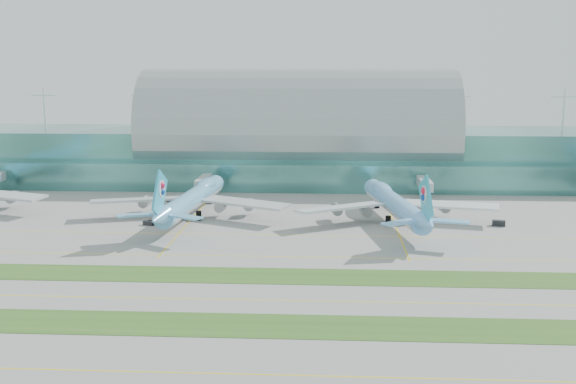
{
  "coord_description": "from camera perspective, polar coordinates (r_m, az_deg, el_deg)",
  "views": [
    {
      "loc": [
        11.36,
        -148.36,
        45.9
      ],
      "look_at": [
        0.0,
        55.0,
        9.0
      ],
      "focal_mm": 45.0,
      "sensor_mm": 36.0,
      "label": 1
    }
  ],
  "objects": [
    {
      "name": "ground",
      "position": [
        155.71,
        -1.14,
        -6.88
      ],
      "size": [
        700.0,
        700.0,
        0.0
      ],
      "primitive_type": "plane",
      "color": "gray",
      "rests_on": "ground"
    },
    {
      "name": "terminal",
      "position": [
        279.18,
        0.85,
        3.75
      ],
      "size": [
        340.0,
        69.1,
        36.0
      ],
      "color": "#3D7A75",
      "rests_on": "ground"
    },
    {
      "name": "grass_strip_near",
      "position": [
        129.3,
        -2.09,
        -10.51
      ],
      "size": [
        420.0,
        12.0,
        0.08
      ],
      "primitive_type": "cube",
      "color": "#2D591E",
      "rests_on": "ground"
    },
    {
      "name": "grass_strip_far",
      "position": [
        157.6,
        -1.08,
        -6.65
      ],
      "size": [
        420.0,
        12.0,
        0.08
      ],
      "primitive_type": "cube",
      "color": "#2D591E",
      "rests_on": "ground"
    },
    {
      "name": "taxiline_a",
      "position": [
        110.94,
        -3.06,
        -14.18
      ],
      "size": [
        420.0,
        0.35,
        0.01
      ],
      "primitive_type": "cube",
      "color": "yellow",
      "rests_on": "ground"
    },
    {
      "name": "taxiline_b",
      "position": [
        142.43,
        -1.57,
        -8.53
      ],
      "size": [
        420.0,
        0.35,
        0.01
      ],
      "primitive_type": "cube",
      "color": "yellow",
      "rests_on": "ground"
    },
    {
      "name": "taxiline_c",
      "position": [
        172.94,
        -0.69,
        -5.12
      ],
      "size": [
        420.0,
        0.35,
        0.01
      ],
      "primitive_type": "cube",
      "color": "yellow",
      "rests_on": "ground"
    },
    {
      "name": "taxiline_d",
      "position": [
        194.2,
        -0.25,
        -3.4
      ],
      "size": [
        420.0,
        0.35,
        0.01
      ],
      "primitive_type": "cube",
      "color": "yellow",
      "rests_on": "ground"
    },
    {
      "name": "airliner_b",
      "position": [
        216.97,
        -7.52,
        -0.45
      ],
      "size": [
        60.68,
        69.15,
        19.02
      ],
      "rotation": [
        0.0,
        0.0,
        -0.09
      ],
      "color": "#60A8D5",
      "rests_on": "ground"
    },
    {
      "name": "airliner_c",
      "position": [
        210.53,
        8.39,
        -0.83
      ],
      "size": [
        59.03,
        67.71,
        18.7
      ],
      "rotation": [
        0.0,
        0.0,
        0.17
      ],
      "color": "#6FB6F4",
      "rests_on": "ground"
    },
    {
      "name": "gse_c",
      "position": [
        209.31,
        -10.45,
        -2.36
      ],
      "size": [
        3.85,
        2.3,
        1.53
      ],
      "primitive_type": "cube",
      "rotation": [
        0.0,
        0.0,
        -0.1
      ],
      "color": "black",
      "rests_on": "ground"
    },
    {
      "name": "gse_d",
      "position": [
        209.29,
        -10.94,
        -2.41
      ],
      "size": [
        3.49,
        2.57,
        1.27
      ],
      "primitive_type": "cube",
      "rotation": [
        0.0,
        0.0,
        -0.33
      ],
      "color": "black",
      "rests_on": "ground"
    },
    {
      "name": "gse_e",
      "position": [
        210.8,
        10.71,
        -2.31
      ],
      "size": [
        3.24,
        1.81,
        1.32
      ],
      "primitive_type": "cube",
      "rotation": [
        0.0,
        0.0,
        0.05
      ],
      "color": "orange",
      "rests_on": "ground"
    },
    {
      "name": "gse_f",
      "position": [
        212.97,
        16.31,
        -2.38
      ],
      "size": [
        3.98,
        2.73,
        1.6
      ],
      "primitive_type": "cube",
      "rotation": [
        0.0,
        0.0,
        -0.25
      ],
      "color": "black",
      "rests_on": "ground"
    }
  ]
}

